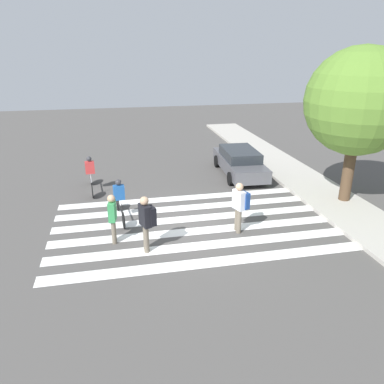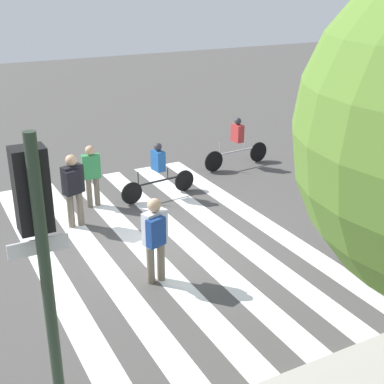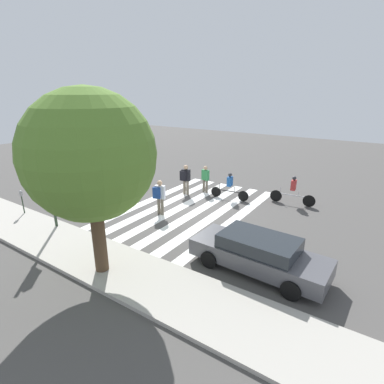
# 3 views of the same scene
# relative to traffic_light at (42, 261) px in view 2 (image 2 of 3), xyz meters

# --- Properties ---
(ground_plane) EXTENTS (60.00, 60.00, 0.00)m
(ground_plane) POSITION_rel_traffic_light_xyz_m (-3.73, -5.34, -3.15)
(ground_plane) COLOR #4C4947
(crosswalk_stripes) EXTENTS (5.84, 10.00, 0.01)m
(crosswalk_stripes) POSITION_rel_traffic_light_xyz_m (-3.73, -5.34, -3.14)
(crosswalk_stripes) COLOR white
(crosswalk_stripes) RESTS_ON ground_plane
(traffic_light) EXTENTS (0.60, 0.50, 4.49)m
(traffic_light) POSITION_rel_traffic_light_xyz_m (0.00, 0.00, 0.00)
(traffic_light) COLOR #283828
(traffic_light) RESTS_ON ground_plane
(pedestrian_adult_yellow_jacket) EXTENTS (0.56, 0.53, 1.85)m
(pedestrian_adult_yellow_jacket) POSITION_rel_traffic_light_xyz_m (-2.20, -7.10, -2.07)
(pedestrian_adult_yellow_jacket) COLOR #6B6051
(pedestrian_adult_yellow_jacket) RESTS_ON ground_plane
(pedestrian_adult_blue_shirt) EXTENTS (0.50, 0.28, 1.69)m
(pedestrian_adult_blue_shirt) POSITION_rel_traffic_light_xyz_m (-2.99, -8.13, -2.19)
(pedestrian_adult_blue_shirt) COLOR #6B6051
(pedestrian_adult_blue_shirt) RESTS_ON ground_plane
(pedestrian_adult_tall_backpack) EXTENTS (0.55, 0.52, 1.81)m
(pedestrian_adult_tall_backpack) POSITION_rel_traffic_light_xyz_m (-2.88, -3.83, -2.09)
(pedestrian_adult_tall_backpack) COLOR #6B6051
(pedestrian_adult_tall_backpack) RESTS_ON ground_plane
(cyclist_far_lane) EXTENTS (2.46, 0.42, 1.62)m
(cyclist_far_lane) POSITION_rel_traffic_light_xyz_m (-8.09, -9.06, -2.28)
(cyclist_far_lane) COLOR black
(cyclist_far_lane) RESTS_ON ground_plane
(cyclist_near_curb) EXTENTS (2.30, 0.42, 1.58)m
(cyclist_near_curb) POSITION_rel_traffic_light_xyz_m (-4.79, -7.88, -2.29)
(cyclist_near_curb) COLOR black
(cyclist_near_curb) RESTS_ON ground_plane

